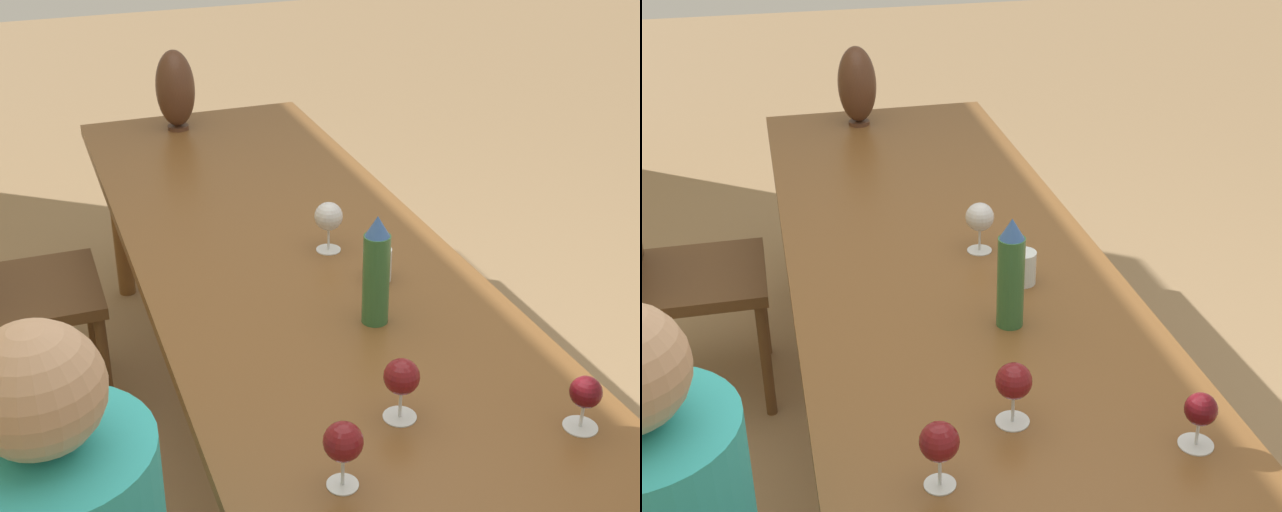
{
  "view_description": "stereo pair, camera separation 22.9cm",
  "coord_description": "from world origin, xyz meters",
  "views": [
    {
      "loc": [
        -1.89,
        0.69,
        1.88
      ],
      "look_at": [
        0.02,
        0.0,
        0.82
      ],
      "focal_mm": 50.0,
      "sensor_mm": 36.0,
      "label": 1
    },
    {
      "loc": [
        -1.96,
        0.48,
        1.88
      ],
      "look_at": [
        0.02,
        0.0,
        0.82
      ],
      "focal_mm": 50.0,
      "sensor_mm": 36.0,
      "label": 2
    }
  ],
  "objects": [
    {
      "name": "chair_far",
      "position": [
        0.78,
        0.8,
        0.51
      ],
      "size": [
        0.44,
        0.44,
        0.95
      ],
      "color": "brown",
      "rests_on": "ground_plane"
    },
    {
      "name": "water_bottle",
      "position": [
        -0.17,
        -0.07,
        0.86
      ],
      "size": [
        0.07,
        0.07,
        0.29
      ],
      "color": "#336638",
      "rests_on": "dining_table"
    },
    {
      "name": "ground_plane",
      "position": [
        0.0,
        0.0,
        0.0
      ],
      "size": [
        14.0,
        14.0,
        0.0
      ],
      "primitive_type": "plane",
      "color": "#937551"
    },
    {
      "name": "wine_glass_2",
      "position": [
        -0.54,
        0.03,
        0.82
      ],
      "size": [
        0.08,
        0.08,
        0.14
      ],
      "color": "silver",
      "rests_on": "dining_table"
    },
    {
      "name": "wine_glass_1",
      "position": [
        0.23,
        -0.1,
        0.83
      ],
      "size": [
        0.08,
        0.08,
        0.15
      ],
      "color": "silver",
      "rests_on": "dining_table"
    },
    {
      "name": "wine_glass_0",
      "position": [
        -0.7,
        -0.31,
        0.81
      ],
      "size": [
        0.07,
        0.07,
        0.12
      ],
      "color": "silver",
      "rests_on": "dining_table"
    },
    {
      "name": "water_tumbler",
      "position": [
        0.02,
        -0.17,
        0.77
      ],
      "size": [
        0.07,
        0.07,
        0.09
      ],
      "color": "silver",
      "rests_on": "dining_table"
    },
    {
      "name": "wine_glass_5",
      "position": [
        -0.69,
        0.21,
        0.82
      ],
      "size": [
        0.08,
        0.08,
        0.14
      ],
      "color": "silver",
      "rests_on": "dining_table"
    },
    {
      "name": "dining_table",
      "position": [
        0.0,
        0.0,
        0.66
      ],
      "size": [
        3.17,
        0.88,
        0.72
      ],
      "color": "brown",
      "rests_on": "ground_plane"
    },
    {
      "name": "vase",
      "position": [
        1.4,
        0.09,
        0.88
      ],
      "size": [
        0.15,
        0.15,
        0.31
      ],
      "color": "#4C2D1E",
      "rests_on": "dining_table"
    }
  ]
}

